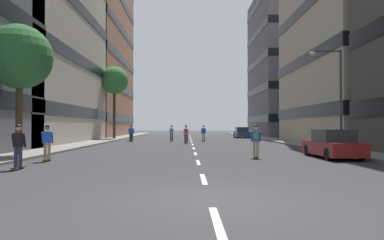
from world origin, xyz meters
The scene contains 19 objects.
ground_plane centered at (0.00, 27.51, 0.00)m, with size 165.06×165.06×0.00m, color #333335.
sidewalk_left centered at (-9.69, 30.95, 0.07)m, with size 2.51×75.65×0.14m, color gray.
sidewalk_right centered at (9.69, 30.95, 0.07)m, with size 2.51×75.65×0.14m, color gray.
lane_markings centered at (0.00, 28.00, 0.00)m, with size 0.16×62.20×0.01m.
building_left_far centered at (-18.26, 47.87, 14.40)m, with size 14.74×22.28×28.61m.
building_right_far centered at (18.26, 47.87, 11.74)m, with size 14.74×16.47×23.30m.
parked_car_near centered at (7.24, 40.16, 0.70)m, with size 1.82×4.40×1.52m.
parked_car_mid centered at (7.24, 10.08, 0.70)m, with size 1.82×4.40×1.52m.
street_tree_near centered at (-9.69, 35.44, 7.41)m, with size 3.46×3.46×9.08m.
street_tree_mid centered at (-9.69, 10.74, 5.46)m, with size 3.51×3.51×7.11m.
streetlamp_right centered at (9.07, 13.88, 4.14)m, with size 2.13×0.30×6.50m.
skater_0 centered at (3.14, 10.06, 1.02)m, with size 0.56×0.92×1.78m.
skater_1 centered at (-7.17, 5.50, 0.98)m, with size 0.54×0.90×1.78m.
skater_2 centered at (-0.59, 24.99, 1.02)m, with size 0.54×0.91×1.78m.
skater_3 centered at (-6.75, 30.17, 0.98)m, with size 0.56×0.92×1.78m.
skater_4 centered at (-2.19, 29.62, 1.02)m, with size 0.53×0.90×1.78m.
skater_5 centered at (-7.28, 8.56, 0.98)m, with size 0.55×0.92×1.78m.
skater_6 centered at (1.34, 29.85, 0.98)m, with size 0.56×0.92×1.78m.
skater_7 centered at (-6.43, 28.72, 0.98)m, with size 0.57×0.92×1.78m.
Camera 1 is at (-0.55, -8.15, 1.73)m, focal length 32.19 mm.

